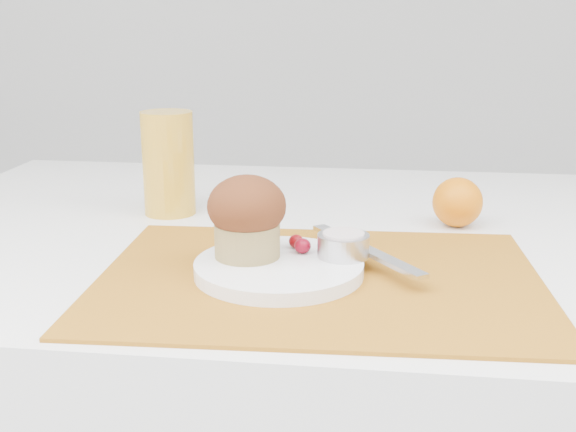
# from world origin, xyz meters

# --- Properties ---
(placemat) EXTENTS (0.50, 0.38, 0.00)m
(placemat) POSITION_xyz_m (0.03, -0.15, 0.75)
(placemat) COLOR #A26216
(placemat) RESTS_ON table
(plate) EXTENTS (0.24, 0.24, 0.02)m
(plate) POSITION_xyz_m (-0.01, -0.15, 0.76)
(plate) COLOR white
(plate) RESTS_ON placemat
(ramekin) EXTENTS (0.06, 0.06, 0.03)m
(ramekin) POSITION_xyz_m (0.06, -0.12, 0.78)
(ramekin) COLOR #B8B8BC
(ramekin) RESTS_ON plate
(cream) EXTENTS (0.06, 0.06, 0.01)m
(cream) POSITION_xyz_m (0.06, -0.12, 0.80)
(cream) COLOR beige
(cream) RESTS_ON ramekin
(raspberry_near) EXTENTS (0.02, 0.02, 0.02)m
(raspberry_near) POSITION_xyz_m (-0.00, -0.09, 0.78)
(raspberry_near) COLOR #520206
(raspberry_near) RESTS_ON plate
(raspberry_far) EXTENTS (0.02, 0.02, 0.02)m
(raspberry_far) POSITION_xyz_m (0.01, -0.11, 0.78)
(raspberry_far) COLOR #53020E
(raspberry_far) RESTS_ON plate
(butter_knife) EXTENTS (0.14, 0.18, 0.01)m
(butter_knife) POSITION_xyz_m (0.08, -0.10, 0.77)
(butter_knife) COLOR silver
(butter_knife) RESTS_ON plate
(orange) EXTENTS (0.07, 0.07, 0.07)m
(orange) POSITION_xyz_m (0.20, 0.09, 0.78)
(orange) COLOR orange
(orange) RESTS_ON table
(juice_glass) EXTENTS (0.09, 0.09, 0.15)m
(juice_glass) POSITION_xyz_m (-0.21, 0.10, 0.83)
(juice_glass) COLOR gold
(juice_glass) RESTS_ON table
(muffin) EXTENTS (0.10, 0.10, 0.09)m
(muffin) POSITION_xyz_m (-0.05, -0.13, 0.82)
(muffin) COLOR #9C854B
(muffin) RESTS_ON plate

